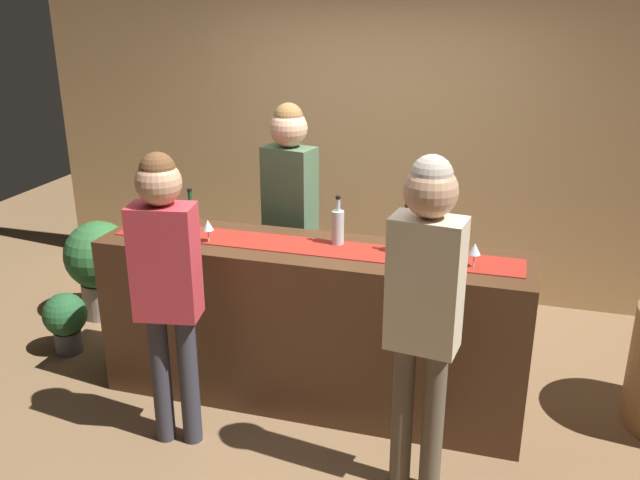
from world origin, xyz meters
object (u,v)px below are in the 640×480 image
Objects in this scene: wine_glass_mid_counter at (475,250)px; bartender at (290,202)px; customer_browsing at (166,272)px; potted_plant_tall at (100,262)px; wine_bottle_clear at (338,227)px; wine_bottle_green at (191,218)px; wine_bottle_amber at (406,235)px; customer_sipping at (425,293)px; wine_glass_near_customer at (208,226)px; potted_plant_small at (65,319)px.

bartender reaches higher than wine_glass_mid_counter.
potted_plant_tall is (-1.34, 1.30, -0.60)m from customer_browsing.
wine_bottle_clear is 2.10× the size of wine_glass_mid_counter.
wine_glass_mid_counter is at bearing 166.19° from bartender.
wine_bottle_green is at bearing -173.50° from wine_bottle_clear.
wine_bottle_amber is at bearing 2.88° from wine_bottle_green.
wine_bottle_clear is at bearing 174.95° from wine_bottle_amber.
customer_sipping reaches higher than wine_bottle_amber.
wine_bottle_clear is at bearing 13.98° from wine_glass_near_customer.
wine_bottle_clear is 2.18m from potted_plant_small.
wine_bottle_clear is at bearing 169.99° from wine_glass_mid_counter.
customer_sipping reaches higher than potted_plant_tall.
wine_bottle_green is 0.64m from customer_browsing.
bartender reaches higher than customer_browsing.
potted_plant_tall is (-2.72, 1.32, -0.66)m from customer_sipping.
customer_browsing is 3.76× the size of potted_plant_small.
wine_glass_near_customer is 0.32× the size of potted_plant_small.
wine_glass_near_customer is at bearing -7.36° from potted_plant_small.
wine_bottle_clear is at bearing 33.60° from customer_browsing.
potted_plant_tall is (-1.62, 0.08, -0.66)m from bartender.
customer_browsing is (-0.75, -0.72, -0.09)m from wine_bottle_clear.
potted_plant_tall is at bearing 161.38° from customer_sipping.
wine_glass_mid_counter is at bearing 1.67° from wine_glass_near_customer.
customer_browsing reaches higher than potted_plant_tall.
potted_plant_tall is at bearing 9.71° from bartender.
wine_bottle_green is at bearing -3.96° from potted_plant_small.
wine_glass_near_customer is 1.00× the size of wine_glass_mid_counter.
wine_bottle_amber is 0.17× the size of customer_sipping.
wine_bottle_clear is at bearing 6.50° from wine_bottle_green.
wine_bottle_amber is 1.36m from customer_browsing.
customer_browsing is at bearing -136.12° from wine_bottle_clear.
wine_bottle_clear is 0.68m from bartender.
wine_glass_near_customer is 1.56m from wine_glass_mid_counter.
wine_glass_mid_counter is 0.18× the size of potted_plant_tall.
wine_glass_near_customer is at bearing 165.35° from customer_sipping.
wine_bottle_clear reaches higher than wine_glass_near_customer.
customer_sipping is at bearing -22.73° from wine_bottle_green.
potted_plant_small is at bearing 177.65° from wine_glass_mid_counter.
wine_glass_mid_counter is 1.67m from customer_browsing.
customer_sipping is 3.09m from potted_plant_tall.
potted_plant_tall is 1.73× the size of potted_plant_small.
wine_bottle_amber and wine_bottle_green have the same top height.
bartender is 3.94× the size of potted_plant_small.
wine_bottle_amber reaches higher than wine_glass_near_customer.
customer_sipping is 3.94× the size of potted_plant_small.
wine_glass_mid_counter is 0.08× the size of customer_browsing.
wine_glass_mid_counter is 0.63m from customer_sipping.
bartender is 1.75m from potted_plant_tall.
wine_glass_mid_counter is at bearing 80.33° from customer_sipping.
customer_sipping is (-0.18, -0.60, -0.02)m from wine_glass_mid_counter.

